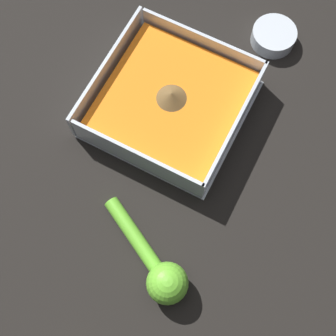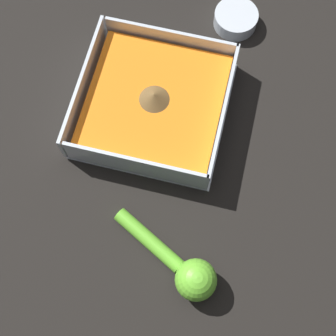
{
  "view_description": "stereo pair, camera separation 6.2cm",
  "coord_description": "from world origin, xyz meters",
  "views": [
    {
      "loc": [
        -0.37,
        -0.17,
        0.78
      ],
      "look_at": [
        -0.14,
        -0.05,
        0.04
      ],
      "focal_mm": 50.0,
      "sensor_mm": 36.0,
      "label": 1
    },
    {
      "loc": [
        -0.39,
        -0.11,
        0.78
      ],
      "look_at": [
        -0.14,
        -0.05,
        0.04
      ],
      "focal_mm": 50.0,
      "sensor_mm": 36.0,
      "label": 2
    }
  ],
  "objects": [
    {
      "name": "ground_plane",
      "position": [
        0.0,
        0.0,
        0.0
      ],
      "size": [
        4.0,
        4.0,
        0.0
      ],
      "primitive_type": "plane",
      "color": "black"
    },
    {
      "name": "square_dish",
      "position": [
        -0.02,
        0.0,
        0.02
      ],
      "size": [
        0.26,
        0.26,
        0.07
      ],
      "color": "silver",
      "rests_on": "ground_plane"
    },
    {
      "name": "spice_bowl",
      "position": [
        0.2,
        -0.11,
        0.01
      ],
      "size": [
        0.08,
        0.08,
        0.03
      ],
      "color": "silver",
      "rests_on": "ground_plane"
    },
    {
      "name": "lemon_squeezer",
      "position": [
        -0.29,
        -0.12,
        0.03
      ],
      "size": [
        0.12,
        0.19,
        0.07
      ],
      "rotation": [
        0.0,
        0.0,
        4.23
      ],
      "color": "#6BC633",
      "rests_on": "ground_plane"
    }
  ]
}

